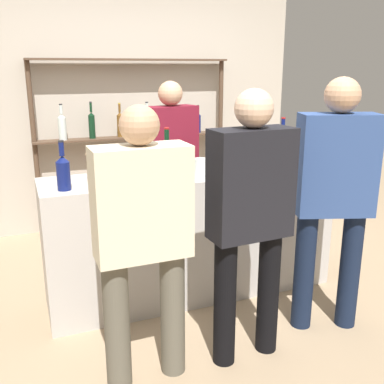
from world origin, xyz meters
TOP-DOWN VIEW (x-y plane):
  - ground_plane at (0.00, 0.00)m, footprint 16.00×16.00m
  - bar_counter at (0.00, 0.00)m, footprint 2.18×0.55m
  - back_wall at (0.00, 1.87)m, footprint 3.78×0.12m
  - back_shelf at (-0.02, 1.69)m, footprint 2.09×0.18m
  - counter_bottle_0 at (-0.43, -0.00)m, footprint 0.08×0.08m
  - counter_bottle_1 at (-0.93, -0.13)m, footprint 0.09×0.09m
  - counter_bottle_2 at (0.36, -0.15)m, footprint 0.08×0.08m
  - counter_bottle_3 at (0.78, 0.02)m, footprint 0.08×0.08m
  - counter_bottle_4 at (-0.21, -0.05)m, footprint 0.09×0.09m
  - counter_bottle_5 at (0.22, -0.10)m, footprint 0.07×0.07m
  - wine_glass at (0.61, 0.14)m, footprint 0.08×0.08m
  - ice_bucket at (-0.65, 0.02)m, footprint 0.23×0.23m
  - cork_jar at (0.03, -0.09)m, footprint 0.10×0.10m
  - customer_right at (0.67, -0.77)m, footprint 0.52×0.36m
  - server_behind_counter at (0.07, 0.68)m, footprint 0.50×0.30m
  - customer_left at (-0.61, -0.85)m, footprint 0.50×0.22m
  - customer_center at (0.01, -0.88)m, footprint 0.48×0.23m

SIDE VIEW (x-z plane):
  - ground_plane at x=0.00m, z-range 0.00..0.00m
  - bar_counter at x=0.00m, z-range 0.00..0.96m
  - customer_left at x=-0.61m, z-range 0.11..1.66m
  - server_behind_counter at x=0.07m, z-range 0.13..1.73m
  - customer_center at x=0.01m, z-range 0.13..1.74m
  - customer_right at x=0.67m, z-range 0.13..1.80m
  - cork_jar at x=0.03m, z-range 0.96..1.08m
  - ice_bucket at x=-0.65m, z-range 0.96..1.15m
  - wine_glass at x=0.61m, z-range 0.99..1.14m
  - counter_bottle_5 at x=0.22m, z-range 0.92..1.23m
  - counter_bottle_1 at x=-0.93m, z-range 0.92..1.24m
  - counter_bottle_2 at x=0.36m, z-range 0.92..1.26m
  - counter_bottle_0 at x=-0.43m, z-range 0.92..1.28m
  - counter_bottle_4 at x=-0.21m, z-range 0.92..1.28m
  - counter_bottle_3 at x=0.78m, z-range 0.92..1.29m
  - back_shelf at x=-0.02m, z-range 0.29..2.08m
  - back_wall at x=0.00m, z-range 0.00..2.80m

